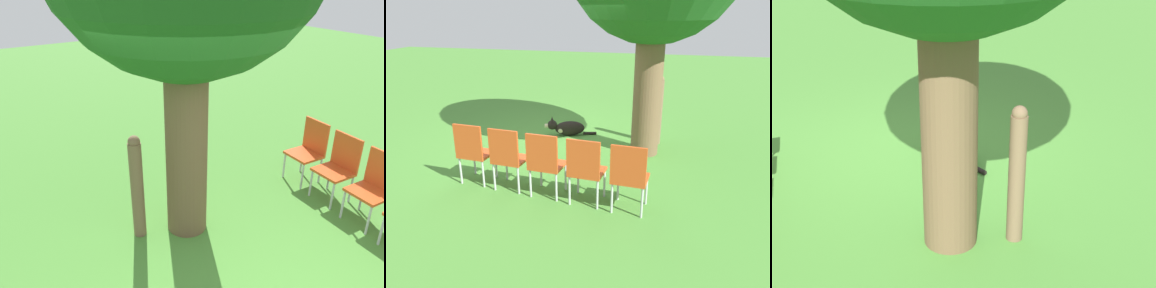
# 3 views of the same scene
# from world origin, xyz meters

# --- Properties ---
(fence_post) EXTENTS (0.15, 0.15, 1.30)m
(fence_post) POSITION_xyz_m (-0.50, 1.71, 0.66)
(fence_post) COLOR brown
(fence_post) RESTS_ON ground_plane
(red_chair_2) EXTENTS (0.45, 0.47, 0.93)m
(red_chair_2) POSITION_xyz_m (2.06, 0.37, 0.53)
(red_chair_2) COLOR #D14C1E
(red_chair_2) RESTS_ON ground_plane
(red_chair_3) EXTENTS (0.45, 0.47, 0.93)m
(red_chair_3) POSITION_xyz_m (2.12, 0.94, 0.53)
(red_chair_3) COLOR #D14C1E
(red_chair_3) RESTS_ON ground_plane
(red_chair_4) EXTENTS (0.45, 0.47, 0.93)m
(red_chair_4) POSITION_xyz_m (2.19, 1.51, 0.53)
(red_chair_4) COLOR #D14C1E
(red_chair_4) RESTS_ON ground_plane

